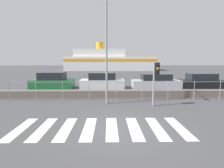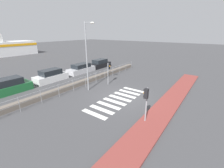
{
  "view_description": "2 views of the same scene",
  "coord_description": "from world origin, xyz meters",
  "px_view_note": "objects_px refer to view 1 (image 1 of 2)",
  "views": [
    {
      "loc": [
        -0.47,
        -6.64,
        2.7
      ],
      "look_at": [
        -0.31,
        2.0,
        1.5
      ],
      "focal_mm": 28.0,
      "sensor_mm": 36.0,
      "label": 1
    },
    {
      "loc": [
        -11.3,
        -7.03,
        6.02
      ],
      "look_at": [
        -0.26,
        1.0,
        1.2
      ],
      "focal_mm": 24.0,
      "sensor_mm": 36.0,
      "label": 2
    }
  ],
  "objects_px": {
    "parked_car_silver": "(156,82)",
    "parked_car_green": "(53,81)",
    "parked_car_black": "(201,82)",
    "streetlamp": "(106,33)",
    "ferry_boat": "(108,61)",
    "parked_car_white": "(102,81)",
    "traffic_light_far": "(156,74)"
  },
  "relations": [
    {
      "from": "parked_car_white",
      "to": "parked_car_black",
      "type": "relative_size",
      "value": 0.99
    },
    {
      "from": "parked_car_white",
      "to": "traffic_light_far",
      "type": "bearing_deg",
      "value": -63.63
    },
    {
      "from": "ferry_boat",
      "to": "parked_car_green",
      "type": "distance_m",
      "value": 29.69
    },
    {
      "from": "streetlamp",
      "to": "parked_car_silver",
      "type": "xyz_separation_m",
      "value": [
        4.69,
        6.31,
        -3.65
      ]
    },
    {
      "from": "ferry_boat",
      "to": "parked_car_green",
      "type": "relative_size",
      "value": 5.76
    },
    {
      "from": "streetlamp",
      "to": "parked_car_white",
      "type": "distance_m",
      "value": 7.28
    },
    {
      "from": "traffic_light_far",
      "to": "ferry_boat",
      "type": "height_order",
      "value": "ferry_boat"
    },
    {
      "from": "parked_car_white",
      "to": "parked_car_silver",
      "type": "relative_size",
      "value": 0.91
    },
    {
      "from": "parked_car_green",
      "to": "traffic_light_far",
      "type": "bearing_deg",
      "value": -39.67
    },
    {
      "from": "traffic_light_far",
      "to": "ferry_boat",
      "type": "distance_m",
      "value": 35.98
    },
    {
      "from": "streetlamp",
      "to": "parked_car_white",
      "type": "height_order",
      "value": "streetlamp"
    },
    {
      "from": "streetlamp",
      "to": "parked_car_green",
      "type": "bearing_deg",
      "value": 129.73
    },
    {
      "from": "parked_car_silver",
      "to": "ferry_boat",
      "type": "bearing_deg",
      "value": 99.05
    },
    {
      "from": "parked_car_silver",
      "to": "parked_car_black",
      "type": "xyz_separation_m",
      "value": [
        4.42,
        0.0,
        0.02
      ]
    },
    {
      "from": "streetlamp",
      "to": "parked_car_silver",
      "type": "height_order",
      "value": "streetlamp"
    },
    {
      "from": "parked_car_green",
      "to": "parked_car_white",
      "type": "height_order",
      "value": "parked_car_green"
    },
    {
      "from": "streetlamp",
      "to": "ferry_boat",
      "type": "height_order",
      "value": "ferry_boat"
    },
    {
      "from": "parked_car_green",
      "to": "parked_car_silver",
      "type": "xyz_separation_m",
      "value": [
        9.93,
        0.0,
        -0.07
      ]
    },
    {
      "from": "streetlamp",
      "to": "parked_car_silver",
      "type": "bearing_deg",
      "value": 53.4
    },
    {
      "from": "parked_car_white",
      "to": "parked_car_black",
      "type": "distance_m",
      "value": 9.59
    },
    {
      "from": "traffic_light_far",
      "to": "ferry_boat",
      "type": "bearing_deg",
      "value": 94.46
    },
    {
      "from": "parked_car_white",
      "to": "ferry_boat",
      "type": "bearing_deg",
      "value": 88.97
    },
    {
      "from": "traffic_light_far",
      "to": "parked_car_green",
      "type": "relative_size",
      "value": 0.64
    },
    {
      "from": "ferry_boat",
      "to": "parked_car_green",
      "type": "xyz_separation_m",
      "value": [
        -5.28,
        -29.17,
        -1.66
      ]
    },
    {
      "from": "ferry_boat",
      "to": "parked_car_silver",
      "type": "bearing_deg",
      "value": -80.95
    },
    {
      "from": "parked_car_silver",
      "to": "parked_car_green",
      "type": "bearing_deg",
      "value": 180.0
    },
    {
      "from": "parked_car_green",
      "to": "parked_car_black",
      "type": "height_order",
      "value": "parked_car_green"
    },
    {
      "from": "parked_car_green",
      "to": "parked_car_black",
      "type": "relative_size",
      "value": 0.94
    },
    {
      "from": "traffic_light_far",
      "to": "parked_car_white",
      "type": "distance_m",
      "value": 7.58
    },
    {
      "from": "traffic_light_far",
      "to": "streetlamp",
      "type": "height_order",
      "value": "streetlamp"
    },
    {
      "from": "parked_car_green",
      "to": "parked_car_silver",
      "type": "distance_m",
      "value": 9.93
    },
    {
      "from": "ferry_boat",
      "to": "parked_car_silver",
      "type": "distance_m",
      "value": 29.59
    }
  ]
}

